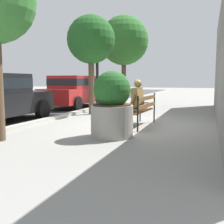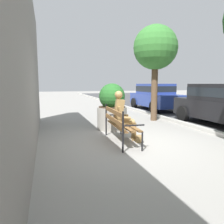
{
  "view_description": "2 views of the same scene",
  "coord_description": "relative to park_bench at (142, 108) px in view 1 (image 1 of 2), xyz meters",
  "views": [
    {
      "loc": [
        -7.83,
        -2.1,
        1.36
      ],
      "look_at": [
        -1.9,
        0.07,
        0.6
      ],
      "focal_mm": 42.76,
      "sensor_mm": 36.0,
      "label": 1
    },
    {
      "loc": [
        5.21,
        -2.1,
        1.56
      ],
      "look_at": [
        -1.9,
        0.07,
        0.6
      ],
      "focal_mm": 35.07,
      "sensor_mm": 36.0,
      "label": 2
    }
  ],
  "objects": [
    {
      "name": "bronze_statue_seated",
      "position": [
        -0.18,
        0.21,
        0.12
      ],
      "size": [
        0.76,
        0.8,
        1.37
      ],
      "color": "olive",
      "rests_on": "ground"
    },
    {
      "name": "concrete_planter",
      "position": [
        -1.68,
        0.31,
        0.19
      ],
      "size": [
        1.01,
        1.01,
        1.58
      ],
      "color": "gray",
      "rests_on": "ground"
    },
    {
      "name": "parked_car_red",
      "position": [
        4.18,
        4.48,
        0.3
      ],
      "size": [
        4.1,
        1.93,
        1.56
      ],
      "color": "#B21E1E",
      "rests_on": "ground"
    },
    {
      "name": "curb_stone",
      "position": [
        0.22,
        3.15,
        -0.48
      ],
      "size": [
        60.0,
        0.2,
        0.12
      ],
      "primitive_type": "cube",
      "color": "#B2AFA8",
      "rests_on": "ground"
    },
    {
      "name": "ground_plane",
      "position": [
        0.22,
        0.25,
        -0.54
      ],
      "size": [
        80.0,
        80.0,
        0.0
      ],
      "primitive_type": "plane",
      "color": "gray"
    },
    {
      "name": "park_bench",
      "position": [
        0.0,
        0.0,
        0.0
      ],
      "size": [
        1.82,
        0.62,
        0.95
      ],
      "color": "brown",
      "rests_on": "ground"
    },
    {
      "name": "street_tree_down_street",
      "position": [
        2.04,
        2.54,
        2.34
      ],
      "size": [
        1.86,
        1.86,
        3.85
      ],
      "color": "brown",
      "rests_on": "ground"
    },
    {
      "name": "street_tree_far_corner",
      "position": [
        6.41,
        2.58,
        2.91
      ],
      "size": [
        2.63,
        2.63,
        4.79
      ],
      "color": "brown",
      "rests_on": "ground"
    },
    {
      "name": "lamp_post",
      "position": [
        2.84,
        2.63,
        2.01
      ],
      "size": [
        0.32,
        0.32,
        3.9
      ],
      "color": "black",
      "rests_on": "ground"
    }
  ]
}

